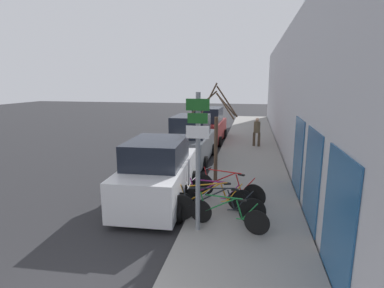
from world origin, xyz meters
name	(u,v)px	position (x,y,z in m)	size (l,w,h in m)	color
ground_plane	(197,159)	(0.00, 11.20, 0.00)	(80.00, 80.00, 0.00)	#28282B
sidewalk_curb	(250,148)	(2.60, 14.00, 0.07)	(3.20, 32.00, 0.15)	gray
building_facade	(285,93)	(4.35, 13.91, 3.23)	(0.23, 32.00, 6.50)	#BCBCC1
signpost	(198,157)	(1.41, 3.71, 2.05)	(0.55, 0.13, 3.44)	gray
bicycle_0	(228,215)	(2.15, 3.92, 0.52)	(2.08, 0.65, 0.87)	black
bicycle_1	(217,207)	(1.83, 4.23, 0.57)	(2.58, 0.44, 0.98)	black
bicycle_2	(212,200)	(1.63, 4.77, 0.54)	(2.30, 0.83, 0.90)	black
bicycle_3	(213,195)	(1.62, 5.21, 0.51)	(2.07, 0.55, 0.83)	black
bicycle_4	(228,188)	(2.01, 5.76, 0.56)	(2.28, 1.02, 0.98)	black
parked_car_0	(158,173)	(-0.22, 5.61, 0.95)	(2.23, 4.55, 2.07)	silver
parked_car_1	(191,141)	(-0.18, 10.78, 1.01)	(1.98, 4.38, 2.26)	#51565B
parked_car_2	(208,126)	(-0.07, 15.76, 1.01)	(2.12, 4.42, 2.24)	maroon
pedestrian_near	(257,130)	(2.97, 14.33, 1.11)	(0.43, 0.37, 1.65)	#4C3D2D
street_tree	(216,136)	(1.39, 7.68, 1.88)	(1.84, 1.24, 3.65)	#4C3828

